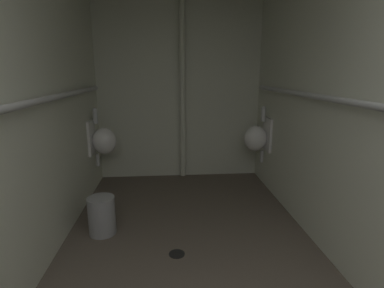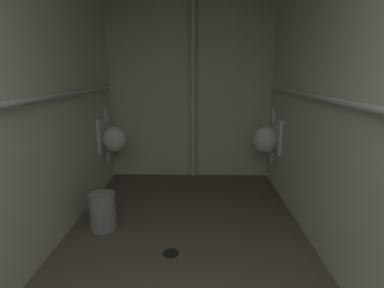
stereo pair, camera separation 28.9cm
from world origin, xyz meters
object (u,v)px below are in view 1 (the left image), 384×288
at_px(urinal_right_mid, 257,137).
at_px(floor_drain, 177,254).
at_px(urinal_left_mid, 102,140).
at_px(waste_bin, 102,215).
at_px(standpipe_back_wall, 183,89).

bearing_deg(urinal_right_mid, floor_drain, -126.71).
distance_m(urinal_left_mid, waste_bin, 1.22).
height_order(urinal_right_mid, waste_bin, urinal_right_mid).
distance_m(standpipe_back_wall, floor_drain, 2.34).
xyz_separation_m(urinal_right_mid, standpipe_back_wall, (-0.97, 0.44, 0.62)).
distance_m(urinal_left_mid, standpipe_back_wall, 1.29).
height_order(urinal_left_mid, waste_bin, urinal_left_mid).
xyz_separation_m(urinal_left_mid, waste_bin, (0.18, -1.10, -0.50)).
distance_m(urinal_right_mid, floor_drain, 2.00).
distance_m(urinal_right_mid, waste_bin, 2.19).
height_order(standpipe_back_wall, floor_drain, standpipe_back_wall).
height_order(urinal_left_mid, standpipe_back_wall, standpipe_back_wall).
xyz_separation_m(urinal_left_mid, urinal_right_mid, (2.02, -0.00, 0.00)).
relative_size(urinal_right_mid, floor_drain, 5.39).
bearing_deg(urinal_left_mid, waste_bin, -80.51).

